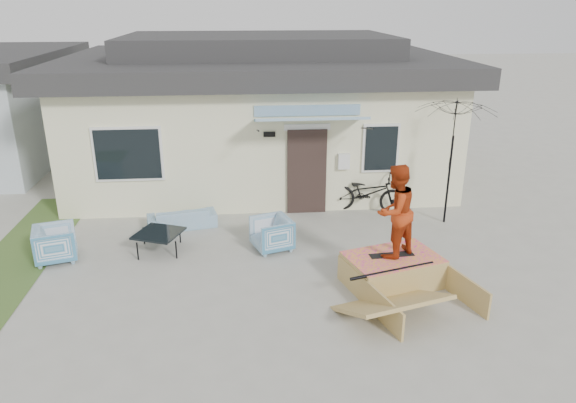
{
  "coord_description": "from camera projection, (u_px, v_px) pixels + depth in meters",
  "views": [
    {
      "loc": [
        -0.57,
        -7.87,
        4.95
      ],
      "look_at": [
        0.3,
        1.8,
        1.3
      ],
      "focal_mm": 33.4,
      "sensor_mm": 36.0,
      "label": 1
    }
  ],
  "objects": [
    {
      "name": "ground",
      "position": [
        280.0,
        310.0,
        9.12
      ],
      "size": [
        90.0,
        90.0,
        0.0
      ],
      "primitive_type": "plane",
      "color": "#98978C",
      "rests_on": "ground"
    },
    {
      "name": "grass_strip",
      "position": [
        10.0,
        268.0,
        10.55
      ],
      "size": [
        1.4,
        8.0,
        0.01
      ],
      "primitive_type": "cube",
      "color": "#395524",
      "rests_on": "ground"
    },
    {
      "name": "house",
      "position": [
        259.0,
        109.0,
        15.89
      ],
      "size": [
        10.8,
        8.49,
        4.1
      ],
      "color": "beige",
      "rests_on": "ground"
    },
    {
      "name": "loveseat",
      "position": [
        182.0,
        214.0,
        12.4
      ],
      "size": [
        1.63,
        0.77,
        0.61
      ],
      "primitive_type": "imported",
      "rotation": [
        0.0,
        0.0,
        3.35
      ],
      "color": "teal",
      "rests_on": "ground"
    },
    {
      "name": "armchair_left",
      "position": [
        55.0,
        242.0,
        10.76
      ],
      "size": [
        0.92,
        0.95,
        0.8
      ],
      "primitive_type": "imported",
      "rotation": [
        0.0,
        0.0,
        1.86
      ],
      "color": "teal",
      "rests_on": "ground"
    },
    {
      "name": "armchair_right",
      "position": [
        272.0,
        232.0,
        11.25
      ],
      "size": [
        0.91,
        0.94,
        0.78
      ],
      "primitive_type": "imported",
      "rotation": [
        0.0,
        0.0,
        -1.24
      ],
      "color": "teal",
      "rests_on": "ground"
    },
    {
      "name": "coffee_table",
      "position": [
        159.0,
        242.0,
        11.22
      ],
      "size": [
        1.13,
        1.13,
        0.43
      ],
      "primitive_type": "cube",
      "rotation": [
        0.0,
        0.0,
        -0.39
      ],
      "color": "black",
      "rests_on": "ground"
    },
    {
      "name": "bicycle",
      "position": [
        368.0,
        188.0,
        13.17
      ],
      "size": [
        2.04,
        1.27,
        1.23
      ],
      "primitive_type": "imported",
      "rotation": [
        0.0,
        0.0,
        1.23
      ],
      "color": "black",
      "rests_on": "ground"
    },
    {
      "name": "patio_umbrella",
      "position": [
        452.0,
        151.0,
        12.16
      ],
      "size": [
        2.24,
        2.15,
        2.2
      ],
      "color": "black",
      "rests_on": "ground"
    },
    {
      "name": "skate_ramp",
      "position": [
        392.0,
        270.0,
        9.9
      ],
      "size": [
        2.21,
        2.58,
        0.55
      ],
      "primitive_type": null,
      "rotation": [
        0.0,
        0.0,
        0.29
      ],
      "color": "#AC8C4D",
      "rests_on": "ground"
    },
    {
      "name": "skateboard",
      "position": [
        392.0,
        254.0,
        9.84
      ],
      "size": [
        0.84,
        0.28,
        0.05
      ],
      "primitive_type": "cube",
      "rotation": [
        0.0,
        0.0,
        0.09
      ],
      "color": "black",
      "rests_on": "skate_ramp"
    },
    {
      "name": "skater",
      "position": [
        395.0,
        209.0,
        9.53
      ],
      "size": [
        1.06,
        1.01,
        1.72
      ],
      "primitive_type": "imported",
      "rotation": [
        0.0,
        0.0,
        3.73
      ],
      "color": "#A83210",
      "rests_on": "skateboard"
    }
  ]
}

